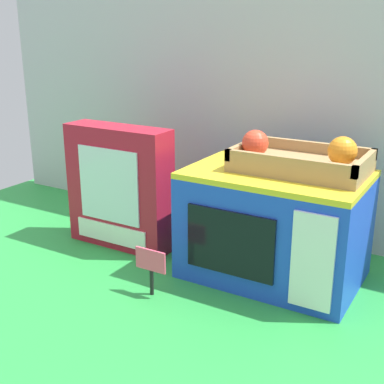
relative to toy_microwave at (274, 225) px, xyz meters
The scene contains 6 objects.
ground_plane 0.21m from the toy_microwave, 165.58° to the right, with size 1.70×1.70×0.00m, color green.
display_back_panel 0.36m from the toy_microwave, 124.54° to the left, with size 1.61×0.03×0.66m, color #B7BABF.
toy_microwave is the anchor object (origin of this frame).
food_groups_crate 0.15m from the toy_microwave, 36.40° to the left, with size 0.27×0.17×0.08m.
cookie_set_box 0.39m from the toy_microwave, behind, with size 0.27×0.08×0.30m.
price_sign 0.28m from the toy_microwave, 130.64° to the right, with size 0.07×0.01×0.10m.
Camera 1 is at (0.53, -0.92, 0.52)m, focal length 48.10 mm.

